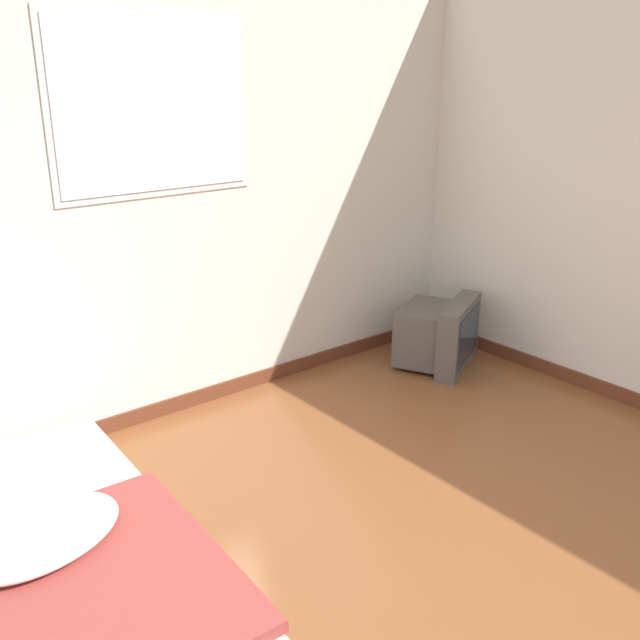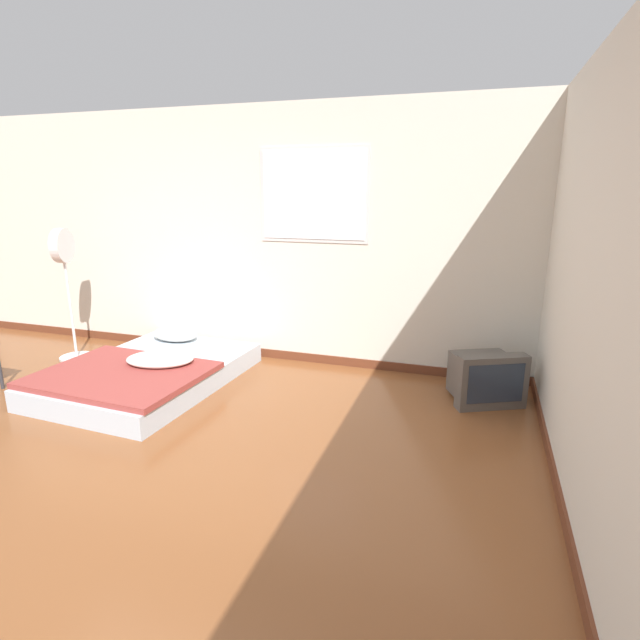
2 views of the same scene
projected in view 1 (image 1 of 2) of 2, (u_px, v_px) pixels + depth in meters
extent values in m
cube|color=silver|center=(50.00, 202.00, 3.46)|extent=(7.87, 0.06, 2.60)
cube|color=brown|center=(83.00, 434.00, 3.85)|extent=(7.87, 0.02, 0.09)
cube|color=silver|center=(153.00, 106.00, 3.62)|extent=(1.12, 0.01, 0.92)
cube|color=white|center=(154.00, 106.00, 3.61)|extent=(1.05, 0.01, 0.85)
cube|color=#993D38|center=(19.00, 619.00, 2.34)|extent=(1.45, 1.17, 0.05)
ellipsoid|color=silver|center=(42.00, 535.00, 2.65)|extent=(0.70, 0.55, 0.11)
cube|color=#56514C|center=(426.00, 333.00, 4.82)|extent=(0.57, 0.49, 0.37)
cube|color=#56514C|center=(458.00, 335.00, 4.73)|extent=(0.59, 0.38, 0.46)
cube|color=#283342|center=(469.00, 335.00, 4.69)|extent=(0.44, 0.21, 0.33)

